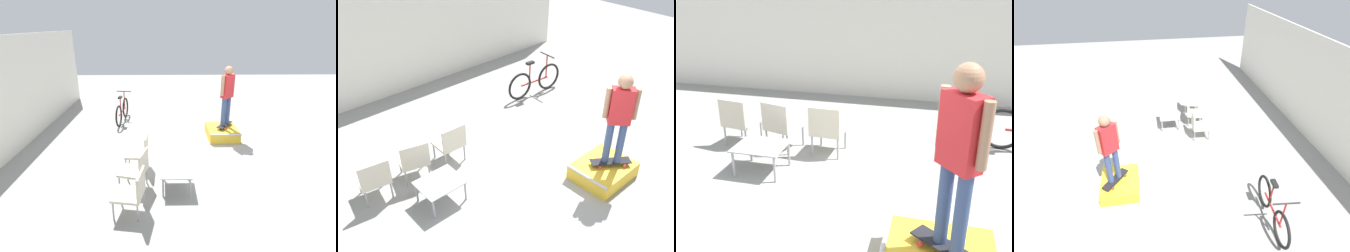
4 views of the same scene
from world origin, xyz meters
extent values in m
plane|color=gray|center=(0.00, 0.00, 0.00)|extent=(24.00, 24.00, 0.00)
cube|color=white|center=(0.00, 5.17, 1.50)|extent=(12.00, 0.06, 3.00)
cube|color=gold|center=(1.33, -0.55, 0.15)|extent=(1.07, 0.88, 0.30)
cylinder|color=#B7B7BC|center=(0.80, -0.55, 0.30)|extent=(0.05, 0.88, 0.05)
cube|color=black|center=(1.40, -0.64, 0.39)|extent=(0.73, 0.60, 0.02)
cylinder|color=red|center=(1.65, -0.68, 0.35)|extent=(0.06, 0.06, 0.05)
cylinder|color=red|center=(1.52, -0.87, 0.35)|extent=(0.06, 0.06, 0.05)
cylinder|color=red|center=(1.28, -0.41, 0.35)|extent=(0.06, 0.06, 0.05)
cylinder|color=red|center=(1.14, -0.59, 0.35)|extent=(0.06, 0.06, 0.05)
cylinder|color=#384C7A|center=(1.33, -0.55, 0.82)|extent=(0.13, 0.13, 0.84)
cylinder|color=#384C7A|center=(1.47, -0.72, 0.82)|extent=(0.13, 0.13, 0.84)
cube|color=red|center=(1.40, -0.64, 1.57)|extent=(0.40, 0.42, 0.66)
cylinder|color=#A87A5B|center=(1.24, -0.46, 1.62)|extent=(0.09, 0.09, 0.56)
cylinder|color=#A87A5B|center=(1.56, -0.82, 1.62)|extent=(0.09, 0.09, 0.56)
sphere|color=#A87A5B|center=(1.40, -0.64, 2.02)|extent=(0.24, 0.24, 0.24)
cube|color=#9E9EA3|center=(-1.30, 0.97, 0.42)|extent=(0.75, 0.64, 0.02)
cylinder|color=#9E9EA3|center=(-1.62, 0.70, 0.21)|extent=(0.04, 0.04, 0.41)
cylinder|color=#9E9EA3|center=(-0.97, 0.70, 0.21)|extent=(0.04, 0.04, 0.41)
cylinder|color=#9E9EA3|center=(-1.62, 1.24, 0.21)|extent=(0.04, 0.04, 0.41)
cylinder|color=#9E9EA3|center=(-0.97, 1.24, 0.21)|extent=(0.04, 0.04, 0.41)
cylinder|color=#99999E|center=(-1.84, 2.05, 0.18)|extent=(0.03, 0.03, 0.36)
cylinder|color=#99999E|center=(-2.27, 2.12, 0.18)|extent=(0.03, 0.03, 0.36)
cylinder|color=#99999E|center=(-1.91, 1.61, 0.18)|extent=(0.03, 0.03, 0.36)
cylinder|color=#99999E|center=(-2.34, 1.68, 0.18)|extent=(0.03, 0.03, 0.36)
cube|color=beige|center=(-2.09, 1.87, 0.39)|extent=(0.59, 0.59, 0.05)
cube|color=beige|center=(-2.13, 1.63, 0.64)|extent=(0.52, 0.12, 0.44)
cylinder|color=#99999E|center=(-1.03, 2.02, 0.18)|extent=(0.03, 0.03, 0.36)
cylinder|color=#99999E|center=(-1.45, 2.13, 0.18)|extent=(0.03, 0.03, 0.36)
cylinder|color=#99999E|center=(-1.14, 1.60, 0.18)|extent=(0.03, 0.03, 0.36)
cylinder|color=#99999E|center=(-1.57, 1.71, 0.18)|extent=(0.03, 0.03, 0.36)
cube|color=beige|center=(-1.30, 1.87, 0.39)|extent=(0.64, 0.64, 0.05)
cube|color=beige|center=(-1.36, 1.63, 0.64)|extent=(0.51, 0.17, 0.44)
cylinder|color=#99999E|center=(-0.28, 2.08, 0.18)|extent=(0.03, 0.03, 0.36)
cylinder|color=#99999E|center=(-0.72, 2.09, 0.18)|extent=(0.03, 0.03, 0.36)
cylinder|color=#99999E|center=(-0.29, 1.64, 0.18)|extent=(0.03, 0.03, 0.36)
cylinder|color=#99999E|center=(-0.73, 1.65, 0.18)|extent=(0.03, 0.03, 0.36)
cube|color=beige|center=(-0.50, 1.87, 0.39)|extent=(0.54, 0.54, 0.05)
cube|color=beige|center=(-0.51, 1.63, 0.64)|extent=(0.52, 0.06, 0.44)
torus|color=black|center=(3.29, 2.63, 0.36)|extent=(0.73, 0.13, 0.73)
torus|color=black|center=(2.30, 2.72, 0.36)|extent=(0.73, 0.13, 0.73)
cylinder|color=#AD2323|center=(2.80, 2.68, 0.36)|extent=(0.89, 0.12, 0.04)
cylinder|color=#AD2323|center=(2.62, 2.69, 0.63)|extent=(0.04, 0.04, 0.53)
cube|color=black|center=(2.62, 2.69, 0.93)|extent=(0.23, 0.12, 0.06)
cylinder|color=#AD2323|center=(3.19, 2.64, 0.68)|extent=(0.04, 0.04, 0.63)
cylinder|color=black|center=(3.19, 2.64, 1.00)|extent=(0.08, 0.52, 0.03)
camera|label=1|loc=(-6.02, 1.22, 3.23)|focal=28.00mm
camera|label=2|loc=(-3.72, -3.37, 4.72)|focal=40.00mm
camera|label=3|loc=(1.16, -3.63, 2.74)|focal=40.00mm
camera|label=4|loc=(6.09, 0.21, 4.86)|focal=28.00mm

